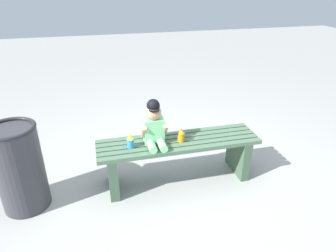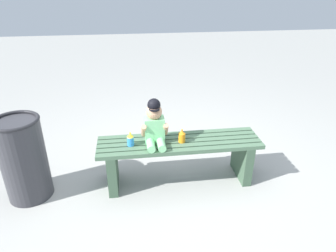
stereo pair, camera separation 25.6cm
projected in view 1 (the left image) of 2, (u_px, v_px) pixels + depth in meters
ground_plane at (178, 179)px, 2.91m from camera, size 16.00×16.00×0.00m
park_bench at (178, 154)px, 2.78m from camera, size 1.45×0.37×0.43m
child_figure at (154, 125)px, 2.59m from camera, size 0.23×0.27×0.40m
sippy_cup_left at (130, 141)px, 2.58m from camera, size 0.06×0.06×0.12m
sippy_cup_right at (181, 135)px, 2.68m from camera, size 0.06×0.06×0.12m
trash_bin at (19, 168)px, 2.43m from camera, size 0.38×0.38×0.74m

